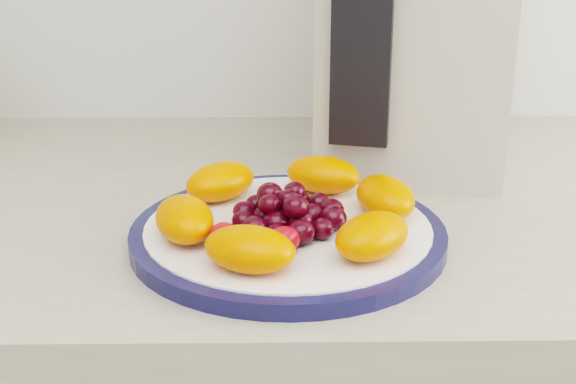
{
  "coord_description": "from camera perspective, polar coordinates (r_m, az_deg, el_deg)",
  "views": [
    {
      "loc": [
        0.1,
        0.4,
        1.21
      ],
      "look_at": [
        0.11,
        1.07,
        0.95
      ],
      "focal_mm": 50.0,
      "sensor_mm": 36.0,
      "label": 1
    }
  ],
  "objects": [
    {
      "name": "appliance_panel",
      "position": [
        0.82,
        5.33,
        12.26
      ],
      "size": [
        0.06,
        0.03,
        0.26
      ],
      "primitive_type": "cube",
      "rotation": [
        0.0,
        0.0,
        -0.24
      ],
      "color": "black",
      "rests_on": "appliance_body"
    },
    {
      "name": "plate_rim",
      "position": [
        0.73,
        0.0,
        -3.1
      ],
      "size": [
        0.29,
        0.29,
        0.01
      ],
      "primitive_type": "cylinder",
      "color": "#11143E",
      "rests_on": "counter"
    },
    {
      "name": "appliance_body",
      "position": [
        0.96,
        9.64,
        13.02
      ],
      "size": [
        0.27,
        0.32,
        0.36
      ],
      "primitive_type": "cube",
      "rotation": [
        0.0,
        0.0,
        -0.24
      ],
      "color": "#B9B4A1",
      "rests_on": "counter"
    },
    {
      "name": "plate_face",
      "position": [
        0.73,
        0.0,
        -3.03
      ],
      "size": [
        0.26,
        0.26,
        0.02
      ],
      "primitive_type": "cylinder",
      "color": "white",
      "rests_on": "counter"
    },
    {
      "name": "fruit_plate",
      "position": [
        0.72,
        -0.03,
        -1.32
      ],
      "size": [
        0.25,
        0.25,
        0.04
      ],
      "color": "#FB4F00",
      "rests_on": "plate_face"
    }
  ]
}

